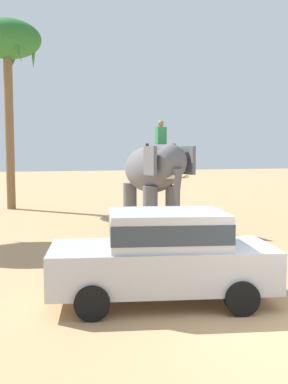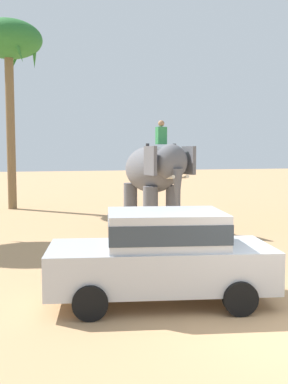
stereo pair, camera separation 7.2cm
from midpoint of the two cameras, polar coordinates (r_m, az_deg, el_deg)
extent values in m
cube|color=#B7BABF|center=(8.50, 1.98, -9.29)|extent=(4.35, 2.45, 0.76)
cube|color=#B7BABF|center=(8.36, 2.68, -4.62)|extent=(2.36, 1.93, 0.64)
cube|color=#2D3842|center=(8.36, 2.68, -4.62)|extent=(2.38, 1.95, 0.35)
cylinder|color=black|center=(7.72, -6.85, -13.75)|extent=(0.62, 0.29, 0.60)
cylinder|color=black|center=(9.35, -6.59, -10.38)|extent=(0.62, 0.29, 0.60)
cylinder|color=black|center=(8.07, 12.01, -12.99)|extent=(0.62, 0.29, 0.60)
cylinder|color=black|center=(9.64, 8.94, -9.94)|extent=(0.62, 0.29, 0.60)
ellipsoid|color=slate|center=(16.57, 0.70, 2.89)|extent=(1.99, 3.28, 1.70)
cylinder|color=slate|center=(16.04, 3.51, -2.04)|extent=(0.52, 0.52, 1.60)
cylinder|color=slate|center=(15.66, 0.65, -2.21)|extent=(0.52, 0.52, 1.60)
cylinder|color=slate|center=(17.70, 0.73, -1.36)|extent=(0.52, 0.52, 1.60)
cylinder|color=slate|center=(17.35, -1.91, -1.50)|extent=(0.52, 0.52, 1.60)
ellipsoid|color=slate|center=(15.10, 3.29, 3.79)|extent=(1.22, 1.14, 1.20)
cube|color=slate|center=(15.53, 5.49, 4.00)|extent=(0.22, 0.81, 0.96)
cube|color=slate|center=(14.87, 0.64, 3.98)|extent=(0.22, 0.81, 0.96)
cone|color=slate|center=(14.76, 4.07, -0.13)|extent=(0.40, 0.40, 1.60)
cone|color=beige|center=(14.89, 4.87, 1.84)|extent=(0.19, 0.57, 0.21)
cone|color=beige|center=(14.64, 3.09, 1.80)|extent=(0.19, 0.57, 0.21)
cube|color=#338C4C|center=(15.80, 2.01, 7.13)|extent=(0.37, 0.28, 0.60)
sphere|color=#A87A56|center=(15.82, 2.01, 8.65)|extent=(0.22, 0.22, 0.22)
cylinder|color=#333338|center=(16.02, 3.68, 5.13)|extent=(0.12, 0.12, 0.55)
cylinder|color=#333338|center=(15.57, 0.27, 5.14)|extent=(0.12, 0.12, 0.55)
cylinder|color=brown|center=(22.97, -16.72, 7.83)|extent=(0.42, 0.42, 7.94)
ellipsoid|color=#286B2D|center=(23.56, -16.99, 18.01)|extent=(3.20, 3.20, 1.80)
cone|color=#286B2D|center=(23.48, -13.90, 16.88)|extent=(0.40, 0.92, 1.64)
cone|color=#286B2D|center=(24.57, -16.03, 16.29)|extent=(0.91, 0.57, 1.67)
cone|color=#286B2D|center=(22.34, -15.99, 17.45)|extent=(0.91, 0.57, 1.67)
camera|label=1|loc=(0.04, -90.15, -0.01)|focal=42.23mm
camera|label=2|loc=(0.04, 89.85, 0.01)|focal=42.23mm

